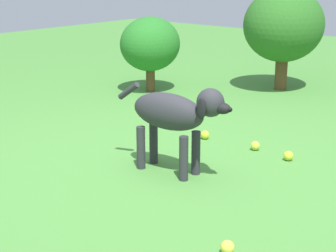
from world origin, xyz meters
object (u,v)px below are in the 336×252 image
object	(u,v)px
tennis_ball_1	(288,156)
tennis_ball_2	(255,146)
tennis_ball_3	(227,247)
tennis_ball_0	(205,135)
dog	(175,114)

from	to	relation	value
tennis_ball_1	tennis_ball_2	distance (m)	0.29
tennis_ball_3	tennis_ball_0	bearing A→B (deg)	40.28
dog	tennis_ball_2	xyz separation A→B (m)	(0.72, -0.16, -0.36)
tennis_ball_0	tennis_ball_1	world-z (taller)	same
tennis_ball_1	tennis_ball_3	size ratio (longest dim) A/B	1.00
tennis_ball_3	dog	bearing A→B (deg)	53.27
tennis_ball_0	tennis_ball_1	bearing A→B (deg)	-90.98
tennis_ball_0	tennis_ball_1	size ratio (longest dim) A/B	1.00
tennis_ball_1	tennis_ball_2	size ratio (longest dim) A/B	1.00
dog	tennis_ball_2	bearing A→B (deg)	74.49
tennis_ball_1	tennis_ball_3	distance (m)	1.37
tennis_ball_0	tennis_ball_1	distance (m)	0.72
tennis_ball_0	tennis_ball_3	xyz separation A→B (m)	(-1.32, -1.12, 0.00)
tennis_ball_0	tennis_ball_2	distance (m)	0.43
dog	tennis_ball_0	bearing A→B (deg)	108.41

